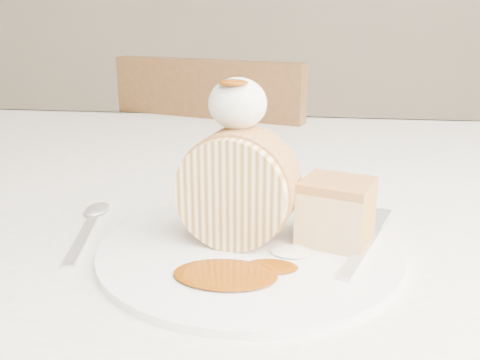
# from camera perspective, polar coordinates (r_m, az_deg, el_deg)

# --- Properties ---
(table) EXTENTS (1.40, 0.90, 0.75)m
(table) POSITION_cam_1_polar(r_m,az_deg,el_deg) (0.71, 2.71, -7.25)
(table) COLOR white
(table) RESTS_ON ground
(chair_far) EXTENTS (0.51, 0.51, 0.86)m
(chair_far) POSITION_cam_1_polar(r_m,az_deg,el_deg) (1.26, -1.15, -3.90)
(chair_far) COLOR brown
(chair_far) RESTS_ON ground
(plate) EXTENTS (0.34, 0.34, 0.01)m
(plate) POSITION_cam_1_polar(r_m,az_deg,el_deg) (0.49, 1.03, -7.35)
(plate) COLOR white
(plate) RESTS_ON table
(roulade_slice) EXTENTS (0.11, 0.07, 0.10)m
(roulade_slice) POSITION_cam_1_polar(r_m,az_deg,el_deg) (0.48, -0.29, -0.90)
(roulade_slice) COLOR #FFE5B1
(roulade_slice) RESTS_ON plate
(cake_chunk) EXTENTS (0.07, 0.07, 0.05)m
(cake_chunk) POSITION_cam_1_polar(r_m,az_deg,el_deg) (0.49, 10.19, -3.73)
(cake_chunk) COLOR #CA834C
(cake_chunk) RESTS_ON plate
(whipped_cream) EXTENTS (0.05, 0.05, 0.05)m
(whipped_cream) POSITION_cam_1_polar(r_m,az_deg,el_deg) (0.48, -0.25, 8.16)
(whipped_cream) COLOR white
(whipped_cream) RESTS_ON roulade_slice
(caramel_drizzle) EXTENTS (0.03, 0.02, 0.01)m
(caramel_drizzle) POSITION_cam_1_polar(r_m,az_deg,el_deg) (0.46, -0.75, 11.06)
(caramel_drizzle) COLOR #753404
(caramel_drizzle) RESTS_ON whipped_cream
(caramel_pool) EXTENTS (0.10, 0.08, 0.00)m
(caramel_pool) POSITION_cam_1_polar(r_m,az_deg,el_deg) (0.43, -1.57, -10.01)
(caramel_pool) COLOR #753404
(caramel_pool) RESTS_ON plate
(fork) EXTENTS (0.07, 0.16, 0.00)m
(fork) POSITION_cam_1_polar(r_m,az_deg,el_deg) (0.48, 12.89, -7.35)
(fork) COLOR silver
(fork) RESTS_ON plate
(spoon) EXTENTS (0.05, 0.14, 0.00)m
(spoon) POSITION_cam_1_polar(r_m,az_deg,el_deg) (0.53, -16.47, -6.09)
(spoon) COLOR silver
(spoon) RESTS_ON table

